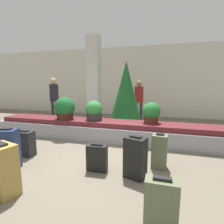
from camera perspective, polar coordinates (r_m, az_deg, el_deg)
ground_plane at (r=3.65m, az=-6.11°, el=-15.65°), size 18.00×18.00×0.00m
back_wall at (r=8.37m, az=7.21°, el=9.74°), size 18.00×0.06×3.20m
carousel at (r=4.80m, az=0.00°, el=-6.20°), size 6.93×0.83×0.53m
pillar at (r=6.48m, az=-5.87°, el=9.87°), size 0.44×0.44×3.20m
suitcase_0 at (r=2.94m, az=-32.00°, el=-15.74°), size 0.45×0.35×0.76m
suitcase_1 at (r=3.37m, az=15.21°, el=-12.33°), size 0.29×0.24×0.65m
suitcase_2 at (r=3.20m, az=-4.91°, el=-14.68°), size 0.36×0.19×0.50m
suitcase_3 at (r=2.09m, az=15.69°, el=-27.53°), size 0.34×0.18×0.62m
suitcase_4 at (r=2.97m, az=7.61°, el=-14.50°), size 0.39×0.33×0.71m
suitcase_5 at (r=3.67m, az=-30.75°, el=-10.54°), size 0.40×0.36×0.77m
suitcase_7 at (r=4.22m, az=-26.51°, el=-9.17°), size 0.38×0.23×0.57m
potted_plant_0 at (r=4.61m, az=12.71°, el=-0.22°), size 0.47×0.47×0.54m
potted_plant_1 at (r=4.88m, az=-5.85°, el=0.35°), size 0.46×0.46×0.54m
potted_plant_2 at (r=5.15m, az=-15.17°, el=1.10°), size 0.57×0.57×0.63m
traveler_0 at (r=7.01m, az=8.74°, el=4.69°), size 0.36×0.27×1.64m
traveler_1 at (r=7.20m, az=-18.37°, el=5.01°), size 0.36×0.34×1.74m
decorated_tree at (r=5.88m, az=4.58°, el=6.22°), size 1.10×1.10×2.26m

